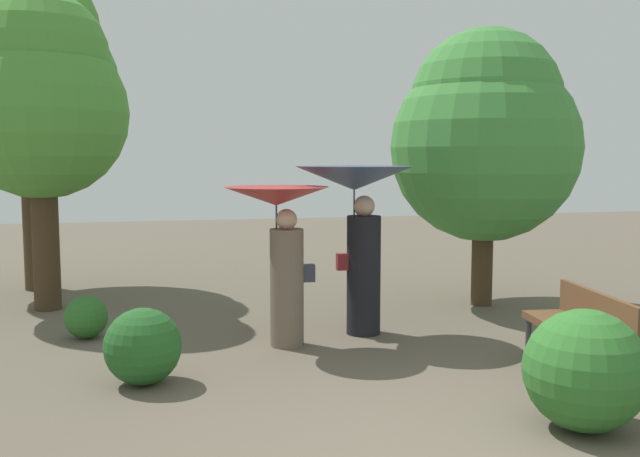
{
  "coord_description": "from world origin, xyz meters",
  "views": [
    {
      "loc": [
        -1.93,
        -4.29,
        2.15
      ],
      "look_at": [
        0.0,
        3.97,
        1.29
      ],
      "focal_mm": 39.41,
      "sensor_mm": 36.0,
      "label": 1
    }
  ],
  "objects": [
    {
      "name": "tree_mid_left",
      "position": [
        -3.46,
        6.13,
        2.99
      ],
      "size": [
        2.39,
        2.39,
        4.46
      ],
      "color": "#42301E",
      "rests_on": "ground"
    },
    {
      "name": "park_bench",
      "position": [
        2.12,
        1.72,
        0.51
      ],
      "size": [
        0.65,
        1.55,
        0.83
      ],
      "rotation": [
        0.0,
        0.0,
        -1.68
      ],
      "color": "#38383D",
      "rests_on": "ground"
    },
    {
      "name": "tree_near_right",
      "position": [
        2.67,
        5.02,
        2.49
      ],
      "size": [
        2.7,
        2.7,
        3.98
      ],
      "color": "#42301E",
      "rests_on": "ground"
    },
    {
      "name": "person_left",
      "position": [
        -0.57,
        3.47,
        1.29
      ],
      "size": [
        1.18,
        1.18,
        1.82
      ],
      "rotation": [
        0.0,
        0.0,
        1.55
      ],
      "color": "#6B5B4C",
      "rests_on": "ground"
    },
    {
      "name": "tree_near_left",
      "position": [
        -3.83,
        7.79,
        3.54
      ],
      "size": [
        2.73,
        2.73,
        5.25
      ],
      "color": "#42301E",
      "rests_on": "ground"
    },
    {
      "name": "bush_far_side",
      "position": [
        1.32,
        0.47,
        0.48
      ],
      "size": [
        0.97,
        0.97,
        0.97
      ],
      "primitive_type": "sphere",
      "color": "#2D6B28",
      "rests_on": "ground"
    },
    {
      "name": "bush_path_right",
      "position": [
        -2.78,
        4.33,
        0.26
      ],
      "size": [
        0.51,
        0.51,
        0.51
      ],
      "primitive_type": "sphere",
      "color": "#2D6B28",
      "rests_on": "ground"
    },
    {
      "name": "person_right",
      "position": [
        0.42,
        3.8,
        1.55
      ],
      "size": [
        1.42,
        1.42,
        2.05
      ],
      "rotation": [
        0.0,
        0.0,
        1.55
      ],
      "color": "black",
      "rests_on": "ground"
    },
    {
      "name": "bush_path_left",
      "position": [
        -2.09,
        2.42,
        0.37
      ],
      "size": [
        0.73,
        0.73,
        0.73
      ],
      "primitive_type": "sphere",
      "color": "#235B23",
      "rests_on": "ground"
    }
  ]
}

